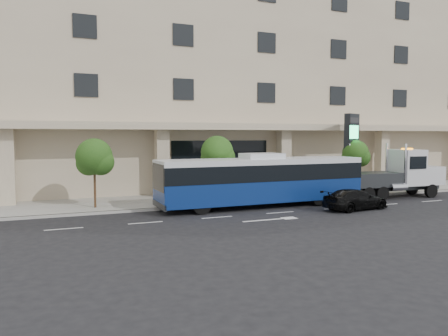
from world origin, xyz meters
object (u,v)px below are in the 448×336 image
object	(u,v)px
signage_pylon	(351,152)
tow_truck	(398,175)
city_bus	(261,180)
black_sedan	(355,199)

from	to	relation	value
signage_pylon	tow_truck	bearing A→B (deg)	-83.45
city_bus	signage_pylon	size ratio (longest dim) A/B	2.22
city_bus	signage_pylon	world-z (taller)	signage_pylon
tow_truck	signage_pylon	bearing A→B (deg)	124.27
black_sedan	city_bus	bearing A→B (deg)	49.35
tow_truck	city_bus	bearing A→B (deg)	-176.86
tow_truck	black_sedan	xyz separation A→B (m)	(-6.38, -3.18, -0.99)
signage_pylon	black_sedan	bearing A→B (deg)	-150.68
tow_truck	black_sedan	distance (m)	7.20
black_sedan	signage_pylon	size ratio (longest dim) A/B	0.72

